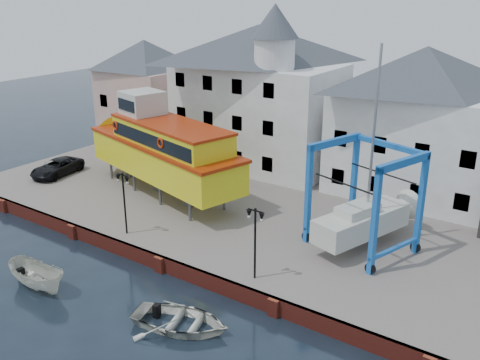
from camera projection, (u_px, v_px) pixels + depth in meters
The scene contains 13 objects.
ground at pixel (161, 272), 32.24m from camera, with size 140.00×140.00×0.00m, color black.
hardstanding at pixel (259, 206), 40.57m from camera, with size 44.00×22.00×1.00m, color #6A605A.
quay_wall at pixel (161, 264), 32.15m from camera, with size 44.00×0.47×1.00m.
building_pink at pixel (147, 92), 53.66m from camera, with size 8.00×7.00×10.30m.
building_white_main at pixel (259, 94), 46.54m from camera, with size 14.00×8.30×14.00m.
building_white_right at pixel (419, 123), 39.85m from camera, with size 12.00×8.00×11.20m.
lamp_post_left at pixel (123, 188), 33.87m from camera, with size 1.12×0.32×4.20m.
lamp_post_right at pixel (255, 226), 28.53m from camera, with size 1.12×0.32×4.20m.
tour_boat at pixel (156, 146), 41.08m from camera, with size 18.01×8.48×7.63m.
travel_lift at pixel (370, 213), 32.89m from camera, with size 6.81×8.38×12.29m.
van at pixel (57, 167), 45.49m from camera, with size 2.25×4.87×1.35m, color black.
motorboat_a at pixel (39, 288), 30.50m from camera, with size 1.66×4.41×1.70m, color beige.
motorboat_b at pixel (181, 328), 26.96m from camera, with size 3.62×5.07×1.05m, color beige.
Camera 1 is at (20.09, -20.63, 16.25)m, focal length 40.00 mm.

